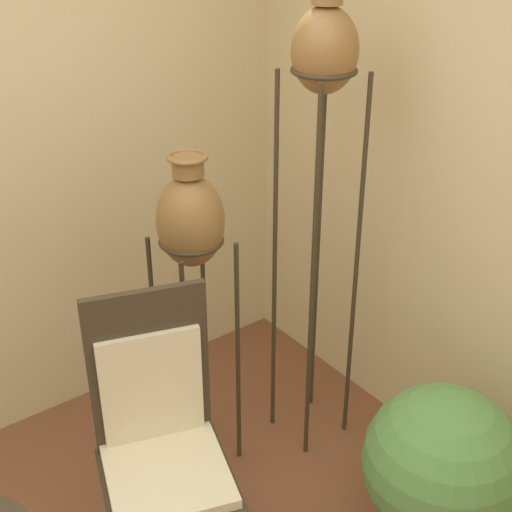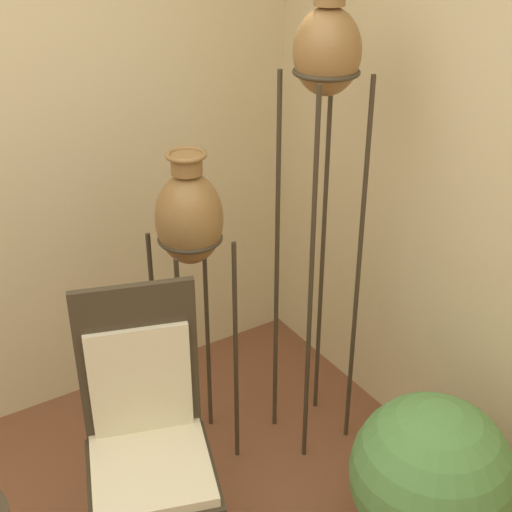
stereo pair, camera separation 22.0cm
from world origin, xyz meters
name	(u,v)px [view 1 (the left image)]	position (x,y,z in m)	size (l,w,h in m)	color
vase_stand_tall	(324,75)	(1.26, 0.78, 1.73)	(0.27, 0.27, 2.06)	#382D1E
vase_stand_medium	(191,227)	(0.74, 0.95, 1.17)	(0.27, 0.27, 1.47)	#382D1E
chair	(160,432)	(0.33, 0.56, 0.63)	(0.58, 0.59, 1.15)	#382D1E
potted_plant	(441,468)	(1.18, -0.05, 0.42)	(0.60, 0.60, 0.75)	#B26647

